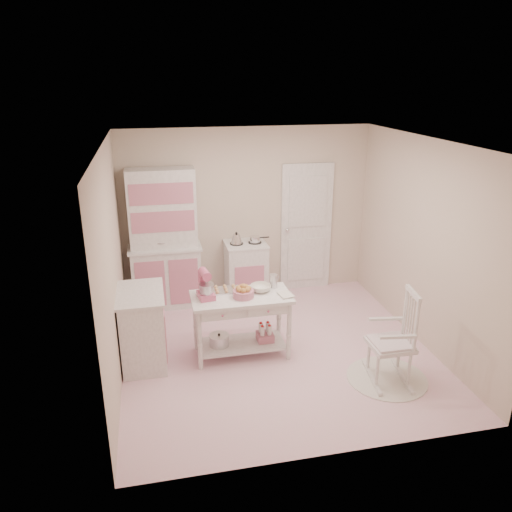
# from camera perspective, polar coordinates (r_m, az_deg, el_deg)

# --- Properties ---
(room_shell) EXTENTS (3.84, 3.84, 2.62)m
(room_shell) POSITION_cam_1_polar(r_m,az_deg,el_deg) (5.79, 2.59, 3.43)
(room_shell) COLOR pink
(room_shell) RESTS_ON ground
(door) EXTENTS (0.82, 0.05, 2.04)m
(door) POSITION_cam_1_polar(r_m,az_deg,el_deg) (7.95, 5.76, 3.25)
(door) COLOR white
(door) RESTS_ON ground
(hutch) EXTENTS (1.06, 0.50, 2.08)m
(hutch) POSITION_cam_1_polar(r_m,az_deg,el_deg) (7.38, -10.45, 1.85)
(hutch) COLOR white
(hutch) RESTS_ON ground
(stove) EXTENTS (0.62, 0.57, 0.92)m
(stove) POSITION_cam_1_polar(r_m,az_deg,el_deg) (7.65, -1.16, -1.77)
(stove) COLOR white
(stove) RESTS_ON ground
(base_cabinet) EXTENTS (0.54, 0.84, 0.92)m
(base_cabinet) POSITION_cam_1_polar(r_m,az_deg,el_deg) (6.16, -12.80, -7.99)
(base_cabinet) COLOR white
(base_cabinet) RESTS_ON ground
(lace_rug) EXTENTS (0.92, 0.92, 0.01)m
(lace_rug) POSITION_cam_1_polar(r_m,az_deg,el_deg) (6.11, 14.71, -13.33)
(lace_rug) COLOR white
(lace_rug) RESTS_ON ground
(rocking_chair) EXTENTS (0.58, 0.78, 1.10)m
(rocking_chair) POSITION_cam_1_polar(r_m,az_deg,el_deg) (5.84, 15.18, -8.85)
(rocking_chair) COLOR white
(rocking_chair) RESTS_ON ground
(work_table) EXTENTS (1.20, 0.60, 0.80)m
(work_table) POSITION_cam_1_polar(r_m,az_deg,el_deg) (6.19, -1.68, -7.92)
(work_table) COLOR white
(work_table) RESTS_ON ground
(stand_mixer) EXTENTS (0.24, 0.31, 0.34)m
(stand_mixer) POSITION_cam_1_polar(r_m,az_deg,el_deg) (5.91, -5.78, -3.31)
(stand_mixer) COLOR #CB557C
(stand_mixer) RESTS_ON work_table
(cookie_tray) EXTENTS (0.34, 0.24, 0.02)m
(cookie_tray) POSITION_cam_1_polar(r_m,az_deg,el_deg) (6.15, -3.40, -3.92)
(cookie_tray) COLOR silver
(cookie_tray) RESTS_ON work_table
(bread_basket) EXTENTS (0.25, 0.25, 0.09)m
(bread_basket) POSITION_cam_1_polar(r_m,az_deg,el_deg) (5.96, -1.45, -4.33)
(bread_basket) COLOR #C67289
(bread_basket) RESTS_ON work_table
(mixing_bowl) EXTENTS (0.25, 0.25, 0.08)m
(mixing_bowl) POSITION_cam_1_polar(r_m,az_deg,el_deg) (6.12, 0.54, -3.69)
(mixing_bowl) COLOR silver
(mixing_bowl) RESTS_ON work_table
(metal_pitcher) EXTENTS (0.10, 0.10, 0.17)m
(metal_pitcher) POSITION_cam_1_polar(r_m,az_deg,el_deg) (6.21, 2.00, -2.88)
(metal_pitcher) COLOR silver
(metal_pitcher) RESTS_ON work_table
(recipe_book) EXTENTS (0.19, 0.23, 0.02)m
(recipe_book) POSITION_cam_1_polar(r_m,az_deg,el_deg) (5.99, 2.74, -4.55)
(recipe_book) COLOR silver
(recipe_book) RESTS_ON work_table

